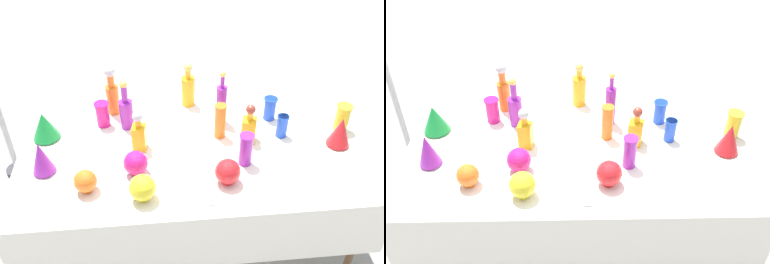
{
  "view_description": "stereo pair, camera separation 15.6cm",
  "coord_description": "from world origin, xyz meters",
  "views": [
    {
      "loc": [
        -0.2,
        -1.99,
        2.4
      ],
      "look_at": [
        0.0,
        0.0,
        0.86
      ],
      "focal_mm": 40.0,
      "sensor_mm": 36.0,
      "label": 1
    },
    {
      "loc": [
        -0.04,
        -2.0,
        2.4
      ],
      "look_at": [
        0.0,
        0.0,
        0.86
      ],
      "focal_mm": 40.0,
      "sensor_mm": 36.0,
      "label": 2
    }
  ],
  "objects": [
    {
      "name": "tall_bottle_0",
      "position": [
        -0.48,
        0.4,
        0.91
      ],
      "size": [
        0.08,
        0.08,
        0.34
      ],
      "color": "orange",
      "rests_on": "display_table"
    },
    {
      "name": "ground_plane",
      "position": [
        0.0,
        0.0,
        0.0
      ],
      "size": [
        40.0,
        40.0,
        0.0
      ],
      "primitive_type": "plane",
      "color": "gray"
    },
    {
      "name": "slender_vase_5",
      "position": [
        0.53,
        0.23,
        0.84
      ],
      "size": [
        0.09,
        0.09,
        0.15
      ],
      "color": "blue",
      "rests_on": "display_table"
    },
    {
      "name": "square_decanter_0",
      "position": [
        0.35,
        0.01,
        0.87
      ],
      "size": [
        0.11,
        0.11,
        0.26
      ],
      "color": "orange",
      "rests_on": "display_table"
    },
    {
      "name": "round_bowl_2",
      "position": [
        -0.59,
        -0.33,
        0.83
      ],
      "size": [
        0.13,
        0.13,
        0.13
      ],
      "color": "orange",
      "rests_on": "display_table"
    },
    {
      "name": "slender_vase_3",
      "position": [
        0.29,
        -0.19,
        0.87
      ],
      "size": [
        0.08,
        0.08,
        0.2
      ],
      "color": "purple",
      "rests_on": "display_table"
    },
    {
      "name": "slender_vase_1",
      "position": [
        0.18,
        0.07,
        0.88
      ],
      "size": [
        0.08,
        0.08,
        0.23
      ],
      "color": "orange",
      "rests_on": "display_table"
    },
    {
      "name": "cardboard_box_behind_left",
      "position": [
        -0.4,
        0.98,
        0.14
      ],
      "size": [
        0.58,
        0.42,
        0.36
      ],
      "color": "tan",
      "rests_on": "ground"
    },
    {
      "name": "round_bowl_3",
      "position": [
        -0.3,
        -0.42,
        0.84
      ],
      "size": [
        0.14,
        0.14,
        0.15
      ],
      "color": "yellow",
      "rests_on": "display_table"
    },
    {
      "name": "fluted_vase_1",
      "position": [
        0.88,
        -0.08,
        0.86
      ],
      "size": [
        0.14,
        0.14,
        0.19
      ],
      "color": "red",
      "rests_on": "display_table"
    },
    {
      "name": "display_table",
      "position": [
        0.0,
        -0.05,
        0.71
      ],
      "size": [
        2.06,
        1.17,
        0.76
      ],
      "color": "white",
      "rests_on": "ground"
    },
    {
      "name": "fluted_vase_2",
      "position": [
        -0.85,
        -0.16,
        0.87
      ],
      "size": [
        0.13,
        0.13,
        0.2
      ],
      "color": "purple",
      "rests_on": "display_table"
    },
    {
      "name": "tall_bottle_1",
      "position": [
        0.02,
        0.45,
        0.88
      ],
      "size": [
        0.09,
        0.09,
        0.31
      ],
      "color": "orange",
      "rests_on": "display_table"
    },
    {
      "name": "slender_vase_0",
      "position": [
        0.56,
        0.04,
        0.84
      ],
      "size": [
        0.07,
        0.07,
        0.15
      ],
      "color": "blue",
      "rests_on": "display_table"
    },
    {
      "name": "price_tag_left",
      "position": [
        0.04,
        -0.49,
        0.78
      ],
      "size": [
        0.05,
        0.02,
        0.05
      ],
      "primitive_type": "cube",
      "rotation": [
        -0.21,
        0.0,
        -0.11
      ],
      "color": "white",
      "rests_on": "display_table"
    },
    {
      "name": "slender_vase_2",
      "position": [
        -0.54,
        0.26,
        0.85
      ],
      "size": [
        0.09,
        0.09,
        0.17
      ],
      "color": "#C61972",
      "rests_on": "display_table"
    },
    {
      "name": "tall_bottle_2",
      "position": [
        0.21,
        0.23,
        0.9
      ],
      "size": [
        0.07,
        0.07,
        0.37
      ],
      "color": "purple",
      "rests_on": "display_table"
    },
    {
      "name": "fluted_vase_0",
      "position": [
        -0.88,
        0.15,
        0.86
      ],
      "size": [
        0.17,
        0.17,
        0.19
      ],
      "color": "#198C38",
      "rests_on": "display_table"
    },
    {
      "name": "square_decanter_1",
      "position": [
        -0.31,
        0.0,
        0.88
      ],
      "size": [
        0.09,
        0.09,
        0.27
      ],
      "color": "orange",
      "rests_on": "display_table"
    },
    {
      "name": "round_bowl_0",
      "position": [
        0.16,
        -0.34,
        0.84
      ],
      "size": [
        0.14,
        0.14,
        0.15
      ],
      "color": "red",
      "rests_on": "display_table"
    },
    {
      "name": "slender_vase_4",
      "position": [
        0.95,
        0.07,
        0.86
      ],
      "size": [
        0.1,
        0.1,
        0.18
      ],
      "color": "yellow",
      "rests_on": "display_table"
    },
    {
      "name": "round_bowl_1",
      "position": [
        -0.33,
        -0.22,
        0.84
      ],
      "size": [
        0.14,
        0.14,
        0.15
      ],
      "color": "#C61972",
      "rests_on": "display_table"
    },
    {
      "name": "tall_bottle_3",
      "position": [
        -0.39,
        0.23,
        0.88
      ],
      "size": [
        0.09,
        0.09,
        0.34
      ],
      "color": "purple",
      "rests_on": "display_table"
    }
  ]
}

